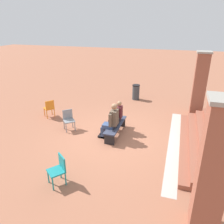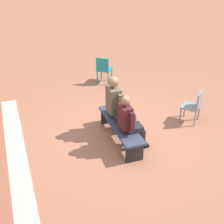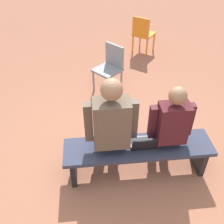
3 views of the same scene
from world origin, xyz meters
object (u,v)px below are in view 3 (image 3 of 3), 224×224
at_px(laptop, 144,143).
at_px(plastic_chair_far_right, 143,32).
at_px(plastic_chair_mid_courtyard, 110,66).
at_px(person_adult, 111,125).
at_px(person_student, 169,125).
at_px(bench, 138,151).

bearing_deg(laptop, plastic_chair_far_right, -101.06).
xyz_separation_m(plastic_chair_far_right, plastic_chair_mid_courtyard, (0.87, 1.45, 0.00)).
xyz_separation_m(person_adult, laptop, (-0.39, 0.08, -0.25)).
relative_size(person_adult, plastic_chair_far_right, 1.70).
bearing_deg(laptop, person_adult, -12.27).
height_order(person_student, plastic_chair_mid_courtyard, person_student).
bearing_deg(laptop, person_student, -165.68).
relative_size(person_student, plastic_chair_mid_courtyard, 1.53).
bearing_deg(plastic_chair_mid_courtyard, laptop, 95.82).
xyz_separation_m(person_student, laptop, (0.30, 0.08, -0.19)).
bearing_deg(bench, plastic_chair_far_right, -102.02).
distance_m(plastic_chair_far_right, plastic_chair_mid_courtyard, 1.69).
height_order(bench, person_adult, person_adult).
height_order(person_adult, plastic_chair_far_right, person_adult).
height_order(person_adult, plastic_chair_mid_courtyard, person_adult).
xyz_separation_m(person_student, plastic_chair_mid_courtyard, (0.50, -1.91, -0.21)).
bearing_deg(person_student, bench, 10.22).
bearing_deg(laptop, plastic_chair_mid_courtyard, -84.18).
distance_m(laptop, plastic_chair_far_right, 3.50).
height_order(laptop, plastic_chair_mid_courtyard, plastic_chair_mid_courtyard).
bearing_deg(plastic_chair_mid_courtyard, person_adult, 84.43).
distance_m(person_adult, plastic_chair_mid_courtyard, 1.93).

